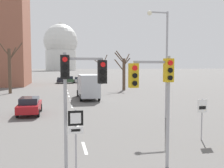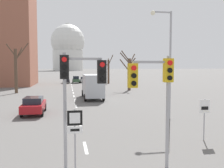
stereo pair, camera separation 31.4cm
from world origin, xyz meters
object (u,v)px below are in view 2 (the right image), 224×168
at_px(speed_limit_sign, 204,112).
at_px(sedan_far_left, 93,86).
at_px(route_sign_post, 75,129).
at_px(traffic_signal_near_right, 156,84).
at_px(sedan_near_left, 84,80).
at_px(traffic_signal_centre_tall, 78,81).
at_px(street_lamp_right, 167,54).
at_px(sedan_mid_centre, 66,80).
at_px(delivery_truck, 93,86).
at_px(sedan_far_right, 34,105).
at_px(sedan_near_right, 76,80).

bearing_deg(speed_limit_sign, sedan_far_left, 96.60).
relative_size(route_sign_post, speed_limit_sign, 1.05).
relative_size(traffic_signal_near_right, sedan_near_left, 1.17).
relative_size(traffic_signal_centre_tall, street_lamp_right, 0.56).
bearing_deg(sedan_far_left, traffic_signal_centre_tall, -97.01).
height_order(sedan_mid_centre, delivery_truck, delivery_truck).
relative_size(street_lamp_right, sedan_far_right, 1.91).
height_order(route_sign_post, delivery_truck, delivery_truck).
bearing_deg(traffic_signal_near_right, sedan_near_left, 89.39).
xyz_separation_m(traffic_signal_centre_tall, delivery_truck, (2.76, 21.77, -1.89)).
distance_m(route_sign_post, sedan_far_right, 13.20).
height_order(sedan_near_right, sedan_mid_centre, sedan_near_right).
xyz_separation_m(street_lamp_right, sedan_near_right, (-5.60, 44.50, -4.27)).
height_order(traffic_signal_near_right, delivery_truck, traffic_signal_near_right).
xyz_separation_m(route_sign_post, speed_limit_sign, (7.28, 2.85, -0.10)).
relative_size(traffic_signal_near_right, sedan_far_right, 1.04).
bearing_deg(sedan_far_right, sedan_near_left, 80.41).
bearing_deg(sedan_near_right, speed_limit_sign, -83.83).
height_order(sedan_near_right, delivery_truck, delivery_truck).
bearing_deg(sedan_near_right, sedan_far_left, -84.40).
xyz_separation_m(speed_limit_sign, street_lamp_right, (0.15, 5.87, 3.52)).
bearing_deg(traffic_signal_centre_tall, sedan_mid_centre, 90.78).
relative_size(traffic_signal_centre_tall, sedan_near_right, 1.19).
xyz_separation_m(sedan_far_left, delivery_truck, (-1.06, -9.29, 0.86)).
xyz_separation_m(street_lamp_right, sedan_mid_centre, (-7.99, 44.38, -4.38)).
relative_size(sedan_near_left, delivery_truck, 0.55).
distance_m(sedan_near_right, delivery_truck, 31.11).
bearing_deg(route_sign_post, delivery_truck, 82.50).
bearing_deg(traffic_signal_near_right, delivery_truck, 90.77).
height_order(sedan_near_left, sedan_mid_centre, sedan_near_left).
relative_size(sedan_near_left, sedan_far_right, 0.88).
bearing_deg(traffic_signal_centre_tall, sedan_near_left, 86.13).
bearing_deg(sedan_mid_centre, traffic_signal_centre_tall, -89.22).
bearing_deg(route_sign_post, traffic_signal_near_right, -6.13).
xyz_separation_m(traffic_signal_near_right, route_sign_post, (-3.22, 0.35, -1.78)).
height_order(traffic_signal_centre_tall, sedan_far_right, traffic_signal_centre_tall).
bearing_deg(traffic_signal_near_right, route_sign_post, 173.87).
distance_m(sedan_near_right, sedan_far_right, 40.75).
xyz_separation_m(sedan_near_right, sedan_mid_centre, (-2.40, -0.12, -0.11)).
height_order(speed_limit_sign, sedan_far_left, speed_limit_sign).
bearing_deg(delivery_truck, traffic_signal_centre_tall, -97.23).
relative_size(route_sign_post, street_lamp_right, 0.30).
bearing_deg(sedan_mid_centre, sedan_far_left, -78.18).
bearing_deg(delivery_truck, speed_limit_sign, -77.24).
distance_m(route_sign_post, sedan_near_right, 53.25).
height_order(sedan_far_left, delivery_truck, delivery_truck).
relative_size(sedan_near_right, sedan_mid_centre, 0.99).
xyz_separation_m(traffic_signal_centre_tall, sedan_far_right, (-3.36, 12.41, -2.80)).
distance_m(sedan_near_left, delivery_truck, 32.12).
xyz_separation_m(sedan_near_left, sedan_near_right, (-1.97, -1.01, 0.08)).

